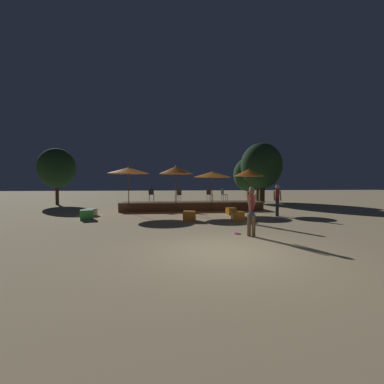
{
  "coord_description": "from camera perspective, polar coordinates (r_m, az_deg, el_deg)",
  "views": [
    {
      "loc": [
        -1.77,
        -6.74,
        1.86
      ],
      "look_at": [
        0.0,
        7.75,
        1.37
      ],
      "focal_mm": 24.0,
      "sensor_mm": 36.0,
      "label": 1
    }
  ],
  "objects": [
    {
      "name": "ground_plane",
      "position": [
        7.21,
        7.7,
        -13.04
      ],
      "size": [
        120.0,
        120.0,
        0.0
      ],
      "primitive_type": "plane",
      "color": "#D1B784"
    },
    {
      "name": "wooden_deck",
      "position": [
        18.13,
        -0.2,
        -3.08
      ],
      "size": [
        9.67,
        2.45,
        0.63
      ],
      "color": "brown",
      "rests_on": "ground"
    },
    {
      "name": "patio_umbrella_0",
      "position": [
        17.5,
        12.45,
        4.19
      ],
      "size": [
        2.01,
        2.01,
        2.88
      ],
      "color": "brown",
      "rests_on": "ground"
    },
    {
      "name": "patio_umbrella_1",
      "position": [
        16.37,
        -13.94,
        4.65
      ],
      "size": [
        2.59,
        2.59,
        2.92
      ],
      "color": "brown",
      "rests_on": "ground"
    },
    {
      "name": "patio_umbrella_2",
      "position": [
        16.38,
        -3.59,
        4.86
      ],
      "size": [
        2.19,
        2.19,
        3.02
      ],
      "color": "brown",
      "rests_on": "ground"
    },
    {
      "name": "patio_umbrella_3",
      "position": [
        17.03,
        4.47,
        3.88
      ],
      "size": [
        2.53,
        2.53,
        2.71
      ],
      "color": "brown",
      "rests_on": "ground"
    },
    {
      "name": "cube_seat_0",
      "position": [
        15.91,
        -21.73,
        -4.21
      ],
      "size": [
        0.74,
        0.74,
        0.4
      ],
      "rotation": [
        0.0,
        0.0,
        -0.22
      ],
      "color": "white",
      "rests_on": "ground"
    },
    {
      "name": "cube_seat_1",
      "position": [
        14.31,
        -22.35,
        -4.69
      ],
      "size": [
        0.78,
        0.78,
        0.5
      ],
      "rotation": [
        0.0,
        0.0,
        0.27
      ],
      "color": "#4CC651",
      "rests_on": "ground"
    },
    {
      "name": "cube_seat_2",
      "position": [
        12.82,
        -0.56,
        -5.33
      ],
      "size": [
        0.71,
        0.71,
        0.48
      ],
      "rotation": [
        0.0,
        0.0,
        -0.17
      ],
      "color": "orange",
      "rests_on": "ground"
    },
    {
      "name": "cube_seat_3",
      "position": [
        13.13,
        10.11,
        -5.25
      ],
      "size": [
        0.63,
        0.63,
        0.45
      ],
      "rotation": [
        0.0,
        0.0,
        -0.08
      ],
      "color": "orange",
      "rests_on": "ground"
    },
    {
      "name": "cube_seat_4",
      "position": [
        15.46,
        8.67,
        -4.22
      ],
      "size": [
        0.58,
        0.58,
        0.42
      ],
      "rotation": [
        0.0,
        0.0,
        0.17
      ],
      "color": "orange",
      "rests_on": "ground"
    },
    {
      "name": "person_0",
      "position": [
        15.25,
        18.43,
        -1.49
      ],
      "size": [
        0.39,
        0.37,
        1.78
      ],
      "rotation": [
        0.0,
        0.0,
        3.96
      ],
      "color": "#3F3F47",
      "rests_on": "ground"
    },
    {
      "name": "person_1",
      "position": [
        12.02,
        13.08,
        -2.57
      ],
      "size": [
        0.43,
        0.39,
        1.71
      ],
      "rotation": [
        0.0,
        0.0,
        0.85
      ],
      "color": "#72664C",
      "rests_on": "ground"
    },
    {
      "name": "person_2",
      "position": [
        9.24,
        13.06,
        -4.13
      ],
      "size": [
        0.35,
        0.47,
        1.67
      ],
      "rotation": [
        0.0,
        0.0,
        2.55
      ],
      "color": "brown",
      "rests_on": "ground"
    },
    {
      "name": "bistro_chair_0",
      "position": [
        17.46,
        -3.0,
        -0.33
      ],
      "size": [
        0.47,
        0.47,
        0.9
      ],
      "rotation": [
        0.0,
        0.0,
        5.73
      ],
      "color": "#47474C",
      "rests_on": "wooden_deck"
    },
    {
      "name": "bistro_chair_1",
      "position": [
        18.3,
        6.99,
        -0.23
      ],
      "size": [
        0.42,
        0.41,
        0.9
      ],
      "rotation": [
        0.0,
        0.0,
        1.78
      ],
      "color": "#2D3338",
      "rests_on": "wooden_deck"
    },
    {
      "name": "bistro_chair_2",
      "position": [
        18.25,
        3.86,
        -0.23
      ],
      "size": [
        0.44,
        0.44,
        0.9
      ],
      "rotation": [
        0.0,
        0.0,
        0.37
      ],
      "color": "#47474C",
      "rests_on": "wooden_deck"
    },
    {
      "name": "bistro_chair_3",
      "position": [
        18.03,
        -9.02,
        -0.28
      ],
      "size": [
        0.4,
        0.41,
        0.9
      ],
      "rotation": [
        0.0,
        0.0,
        3.01
      ],
      "color": "#2D3338",
      "rests_on": "wooden_deck"
    },
    {
      "name": "frisbee_disc",
      "position": [
        9.69,
        10.04,
        -9.06
      ],
      "size": [
        0.24,
        0.24,
        0.03
      ],
      "color": "#E54C99",
      "rests_on": "ground"
    },
    {
      "name": "background_tree_0",
      "position": [
        27.95,
        14.42,
        5.26
      ],
      "size": [
        3.57,
        3.57,
        5.48
      ],
      "color": "#3D2B1C",
      "rests_on": "ground"
    },
    {
      "name": "background_tree_1",
      "position": [
        23.76,
        15.15,
        5.69
      ],
      "size": [
        3.64,
        3.64,
        5.45
      ],
      "color": "#3D2B1C",
      "rests_on": "ground"
    },
    {
      "name": "background_tree_2",
      "position": [
        25.18,
        12.53,
        3.8
      ],
      "size": [
        2.93,
        2.93,
        4.32
      ],
      "color": "#3D2B1C",
      "rests_on": "ground"
    },
    {
      "name": "background_tree_3",
      "position": [
        25.44,
        -27.85,
        4.71
      ],
      "size": [
        3.14,
        3.14,
        4.93
      ],
      "color": "#3D2B1C",
      "rests_on": "ground"
    },
    {
      "name": "background_tree_4",
      "position": [
        25.34,
        15.61,
        4.73
      ],
      "size": [
        3.14,
        3.14,
        4.87
      ],
      "color": "#3D2B1C",
      "rests_on": "ground"
    }
  ]
}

